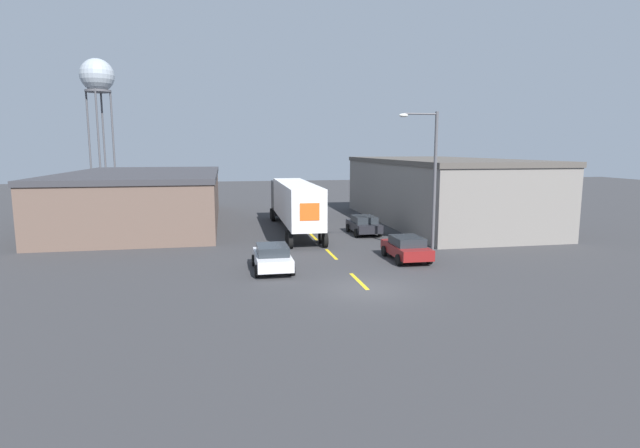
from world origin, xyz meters
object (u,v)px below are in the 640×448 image
(water_tower, at_px, (97,79))
(street_lamp, at_px, (431,174))
(semi_truck, at_px, (294,201))
(parked_car_right_near, at_px, (406,248))
(parked_car_left_near, at_px, (272,257))
(parked_car_right_mid, at_px, (364,225))

(water_tower, height_order, street_lamp, water_tower)
(semi_truck, relative_size, parked_car_right_near, 3.92)
(parked_car_right_near, bearing_deg, street_lamp, 33.14)
(street_lamp, bearing_deg, water_tower, 120.54)
(semi_truck, height_order, water_tower, water_tower)
(parked_car_left_near, bearing_deg, parked_car_right_near, 7.68)
(semi_truck, distance_m, water_tower, 49.03)
(water_tower, bearing_deg, parked_car_right_near, -61.67)
(street_lamp, bearing_deg, parked_car_left_near, -166.78)
(parked_car_left_near, relative_size, parked_car_right_mid, 1.00)
(parked_car_right_mid, bearing_deg, parked_car_left_near, -128.07)
(parked_car_right_near, distance_m, water_tower, 61.85)
(parked_car_right_mid, relative_size, water_tower, 0.21)
(semi_truck, bearing_deg, water_tower, 120.21)
(water_tower, bearing_deg, street_lamp, -59.46)
(parked_car_right_mid, xyz_separation_m, parked_car_right_near, (0.00, -9.23, 0.00))
(parked_car_right_mid, relative_size, street_lamp, 0.47)
(parked_car_right_mid, distance_m, water_tower, 54.22)
(parked_car_right_mid, bearing_deg, street_lamp, -76.34)
(parked_car_right_mid, distance_m, street_lamp, 9.25)
(parked_car_right_near, bearing_deg, semi_truck, 113.27)
(semi_truck, relative_size, parked_car_left_near, 3.92)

